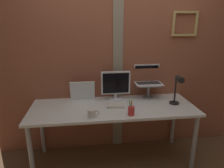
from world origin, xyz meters
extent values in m
plane|color=brown|center=(0.00, 0.00, 0.00)|extent=(6.00, 6.00, 0.00)
cube|color=#9E563D|center=(0.00, 0.44, 1.16)|extent=(3.30, 0.12, 2.32)
cube|color=gray|center=(-0.04, 0.37, 1.16)|extent=(0.13, 0.01, 2.32)
cube|color=tan|center=(0.82, 0.36, 1.83)|extent=(0.33, 0.03, 0.03)
cube|color=tan|center=(0.82, 0.36, 1.55)|extent=(0.33, 0.03, 0.03)
cube|color=tan|center=(0.67, 0.36, 1.69)|extent=(0.03, 0.03, 0.25)
cube|color=tan|center=(0.97, 0.36, 1.69)|extent=(0.03, 0.03, 0.25)
cube|color=white|center=(-0.15, 0.02, 0.73)|extent=(1.95, 0.71, 0.03)
cylinder|color=#B2B2B7|center=(-1.06, -0.28, 0.36)|extent=(0.05, 0.05, 0.71)
cylinder|color=#B2B2B7|center=(0.77, -0.28, 0.36)|extent=(0.05, 0.05, 0.71)
cylinder|color=#B2B2B7|center=(-1.06, 0.32, 0.36)|extent=(0.05, 0.05, 0.71)
cylinder|color=#B2B2B7|center=(0.77, 0.32, 0.36)|extent=(0.05, 0.05, 0.71)
cylinder|color=white|center=(-0.08, 0.26, 0.75)|extent=(0.18, 0.18, 0.01)
cylinder|color=white|center=(-0.08, 0.26, 0.79)|extent=(0.04, 0.04, 0.06)
cube|color=white|center=(-0.08, 0.26, 0.97)|extent=(0.37, 0.04, 0.29)
cube|color=black|center=(-0.08, 0.24, 0.97)|extent=(0.33, 0.00, 0.26)
cylinder|color=gray|center=(0.35, 0.26, 0.75)|extent=(0.14, 0.14, 0.01)
cylinder|color=gray|center=(0.35, 0.26, 0.84)|extent=(0.03, 0.03, 0.17)
cube|color=gray|center=(0.35, 0.26, 0.93)|extent=(0.28, 0.22, 0.01)
cube|color=white|center=(0.35, 0.26, 0.94)|extent=(0.35, 0.22, 0.01)
cube|color=#2D2D30|center=(0.35, 0.27, 0.94)|extent=(0.31, 0.13, 0.00)
cube|color=white|center=(0.35, 0.40, 1.06)|extent=(0.35, 0.07, 0.23)
cube|color=black|center=(0.35, 0.39, 1.06)|extent=(0.32, 0.06, 0.20)
cube|color=white|center=(-0.50, 0.28, 0.87)|extent=(0.31, 0.07, 0.25)
cylinder|color=black|center=(0.62, 0.02, 0.75)|extent=(0.12, 0.12, 0.02)
cylinder|color=black|center=(0.62, 0.02, 0.93)|extent=(0.02, 0.02, 0.34)
cylinder|color=black|center=(0.62, -0.07, 1.08)|extent=(0.07, 0.11, 0.07)
cylinder|color=red|center=(0.02, -0.24, 0.79)|extent=(0.07, 0.07, 0.10)
cylinder|color=blue|center=(0.02, -0.24, 0.83)|extent=(0.02, 0.02, 0.15)
cylinder|color=yellow|center=(0.02, -0.23, 0.83)|extent=(0.02, 0.02, 0.16)
cylinder|color=orange|center=(0.01, -0.23, 0.82)|extent=(0.01, 0.02, 0.14)
cylinder|color=green|center=(0.00, -0.24, 0.83)|extent=(0.01, 0.03, 0.16)
cylinder|color=silver|center=(-0.41, -0.24, 0.79)|extent=(0.08, 0.08, 0.09)
torus|color=silver|center=(-0.35, -0.24, 0.79)|extent=(0.05, 0.01, 0.05)
cube|color=silver|center=(-0.12, 0.02, 0.76)|extent=(0.21, 0.16, 0.03)
camera|label=1|loc=(-0.45, -2.23, 1.71)|focal=33.12mm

